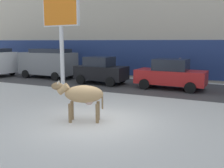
# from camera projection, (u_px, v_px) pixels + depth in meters

# --- Properties ---
(ground_plane) EXTENTS (120.00, 120.00, 0.00)m
(ground_plane) POSITION_uv_depth(u_px,v_px,m) (95.00, 121.00, 9.55)
(ground_plane) COLOR silver
(road_strip) EXTENTS (60.00, 5.60, 0.01)m
(road_strip) POSITION_uv_depth(u_px,v_px,m) (155.00, 87.00, 16.56)
(road_strip) COLOR #423F3F
(road_strip) RESTS_ON ground
(cow_tan) EXTENTS (1.90, 1.14, 1.54)m
(cow_tan) POSITION_uv_depth(u_px,v_px,m) (82.00, 95.00, 9.36)
(cow_tan) COLOR tan
(cow_tan) RESTS_ON ground
(billboard) EXTENTS (2.53, 0.45, 5.56)m
(billboard) POSITION_uv_depth(u_px,v_px,m) (61.00, 16.00, 14.46)
(billboard) COLOR silver
(billboard) RESTS_ON ground
(car_grey_van) EXTENTS (4.64, 2.20, 2.32)m
(car_grey_van) POSITION_uv_depth(u_px,v_px,m) (48.00, 62.00, 20.64)
(car_grey_van) COLOR slate
(car_grey_van) RESTS_ON ground
(car_black_hatchback) EXTENTS (3.54, 1.99, 1.86)m
(car_black_hatchback) POSITION_uv_depth(u_px,v_px,m) (101.00, 70.00, 17.80)
(car_black_hatchback) COLOR black
(car_black_hatchback) RESTS_ON ground
(car_red_sedan) EXTENTS (4.24, 2.06, 1.84)m
(car_red_sedan) POSITION_uv_depth(u_px,v_px,m) (171.00, 74.00, 15.84)
(car_red_sedan) COLOR red
(car_red_sedan) RESTS_ON ground
(pedestrian_near_billboard) EXTENTS (0.36, 0.24, 1.73)m
(pedestrian_near_billboard) POSITION_uv_depth(u_px,v_px,m) (180.00, 70.00, 18.60)
(pedestrian_near_billboard) COLOR #282833
(pedestrian_near_billboard) RESTS_ON ground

